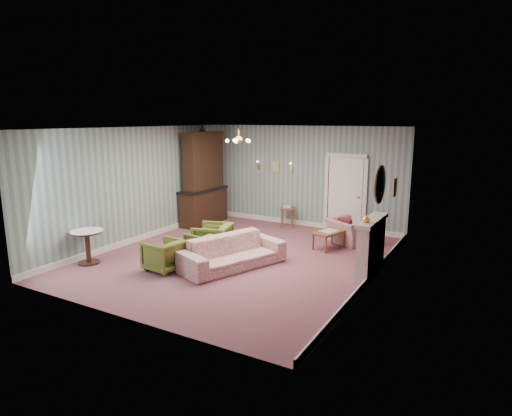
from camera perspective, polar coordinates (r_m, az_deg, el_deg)
The scene contains 27 objects.
floor at distance 9.97m, azimuth -2.15°, elevation -6.49°, with size 7.00×7.00×0.00m, color #844D57.
ceiling at distance 9.47m, azimuth -2.28°, elevation 10.41°, with size 7.00×7.00×0.00m, color white.
wall_back at distance 12.69m, azimuth 6.15°, elevation 4.11°, with size 6.00×6.00×0.00m, color slate.
wall_front at distance 6.96m, azimuth -17.57°, elevation -2.69°, with size 6.00×6.00×0.00m, color slate.
wall_left at distance 11.47m, azimuth -15.09°, elevation 2.96°, with size 7.00×7.00×0.00m, color slate.
wall_right at distance 8.46m, azimuth 15.34°, elevation -0.06°, with size 7.00×7.00×0.00m, color slate.
wall_right_floral at distance 8.46m, azimuth 15.25°, elevation -0.05°, with size 7.00×7.00×0.00m, color #A8547C.
door at distance 12.26m, azimuth 11.61°, elevation 1.92°, with size 1.12×0.12×2.16m, color white, non-canonical shape.
olive_chair_a at distance 9.25m, azimuth -11.99°, elevation -5.88°, with size 0.69×0.65×0.72m, color #586021.
olive_chair_b at distance 9.89m, azimuth -6.83°, elevation -4.64°, with size 0.67×0.62×0.69m, color #586021.
olive_chair_c at distance 10.11m, azimuth -5.70°, elevation -3.90°, with size 0.78×0.73×0.81m, color #586021.
sofa_chintz at distance 9.23m, azimuth -3.05°, elevation -5.10°, with size 2.29×0.67×0.89m, color #953C51.
wingback_chair at distance 11.20m, azimuth 12.07°, elevation -2.46°, with size 0.96×0.62×0.84m, color #953C51.
dresser at distance 12.94m, azimuth -6.95°, elevation 4.22°, with size 0.60×1.73×2.89m, color black, non-canonical shape.
fireplace at distance 9.08m, azimuth 14.83°, elevation -4.90°, with size 0.30×1.40×1.16m, color beige, non-canonical shape.
mantel_vase at distance 8.54m, azimuth 14.23°, elevation -1.37°, with size 0.15×0.15×0.15m, color gold.
oval_mirror at distance 8.78m, azimuth 15.89°, elevation 2.99°, with size 0.04×0.76×0.84m, color white, non-canonical shape.
framed_print at distance 10.12m, azimuth 17.71°, elevation 2.55°, with size 0.04×0.34×0.42m, color gold, non-canonical shape.
coffee_table at distance 10.72m, azimuth 9.55°, elevation -4.12°, with size 0.48×0.86×0.44m, color brown, non-canonical shape.
side_table_black at distance 9.95m, azimuth 14.76°, elevation -5.12°, with size 0.40×0.40×0.60m, color black, non-canonical shape.
pedestal_table at distance 10.14m, azimuth -21.16°, elevation -4.77°, with size 0.69×0.69×0.75m, color black, non-canonical shape.
nesting_table at distance 12.67m, azimuth 4.11°, elevation -1.08°, with size 0.38×0.48×0.63m, color brown, non-canonical shape.
gilt_mirror_back at distance 13.01m, azimuth 2.45°, elevation 5.46°, with size 0.28×0.06×0.36m, color gold, non-canonical shape.
sconce_left at distance 13.25m, azimuth 0.28°, elevation 5.59°, with size 0.16×0.12×0.30m, color gold, non-canonical shape.
sconce_right at distance 12.75m, azimuth 4.61°, elevation 5.31°, with size 0.16×0.12×0.30m, color gold, non-canonical shape.
chandelier at distance 9.48m, azimuth -2.27°, elevation 8.78°, with size 0.56×0.56×0.36m, color gold, non-canonical shape.
burgundy_cushion at distance 11.07m, azimuth 11.60°, elevation -2.30°, with size 0.38×0.10×0.38m, color maroon.
Camera 1 is at (4.99, -8.05, 3.12)m, focal length 30.55 mm.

